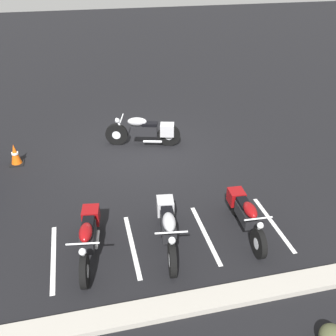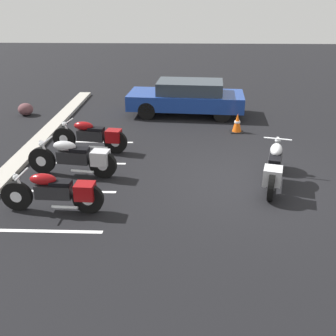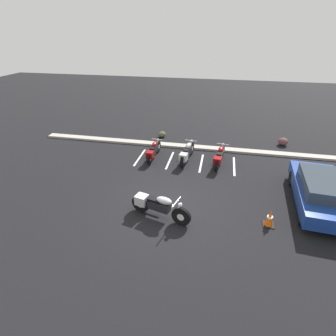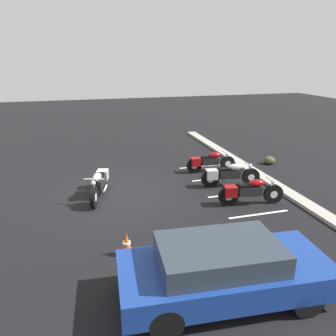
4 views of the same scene
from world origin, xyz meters
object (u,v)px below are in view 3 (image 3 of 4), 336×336
(parked_bike_1, at_px, (187,153))
(parked_bike_0, at_px, (153,151))
(parked_bike_2, at_px, (220,156))
(traffic_cone, at_px, (270,218))
(motorcycle_silver_featured, at_px, (157,206))
(landscape_rock_1, at_px, (162,134))
(landscape_rock_0, at_px, (283,142))
(car_blue, at_px, (321,191))

(parked_bike_1, bearing_deg, parked_bike_0, 99.26)
(parked_bike_2, relative_size, traffic_cone, 3.48)
(motorcycle_silver_featured, xyz_separation_m, landscape_rock_1, (-1.63, 7.96, -0.32))
(parked_bike_0, bearing_deg, traffic_cone, -126.62)
(landscape_rock_0, bearing_deg, car_blue, -87.40)
(parked_bike_0, relative_size, traffic_cone, 3.39)
(motorcycle_silver_featured, height_order, landscape_rock_0, motorcycle_silver_featured)
(parked_bike_1, bearing_deg, car_blue, -108.70)
(motorcycle_silver_featured, relative_size, parked_bike_2, 1.05)
(parked_bike_0, height_order, parked_bike_1, parked_bike_1)
(car_blue, xyz_separation_m, landscape_rock_1, (-7.71, 5.95, -0.49))
(motorcycle_silver_featured, relative_size, parked_bike_1, 1.02)
(traffic_cone, bearing_deg, landscape_rock_1, 126.63)
(parked_bike_0, relative_size, car_blue, 0.50)
(motorcycle_silver_featured, height_order, parked_bike_1, motorcycle_silver_featured)
(motorcycle_silver_featured, bearing_deg, parked_bike_1, 100.32)
(motorcycle_silver_featured, distance_m, parked_bike_2, 5.21)
(parked_bike_2, height_order, landscape_rock_1, parked_bike_2)
(parked_bike_0, xyz_separation_m, parked_bike_2, (3.50, -0.03, 0.01))
(parked_bike_0, relative_size, parked_bike_2, 0.98)
(parked_bike_1, bearing_deg, motorcycle_silver_featured, -177.16)
(landscape_rock_1, bearing_deg, parked_bike_0, -85.54)
(landscape_rock_0, bearing_deg, landscape_rock_1, -178.59)
(motorcycle_silver_featured, height_order, parked_bike_0, motorcycle_silver_featured)
(parked_bike_2, xyz_separation_m, landscape_rock_0, (3.69, 3.38, -0.24))
(parked_bike_1, bearing_deg, landscape_rock_0, -50.56)
(parked_bike_1, xyz_separation_m, car_blue, (5.66, -2.83, 0.19))
(landscape_rock_0, bearing_deg, parked_bike_2, -137.47)
(car_blue, bearing_deg, landscape_rock_1, 56.81)
(parked_bike_1, distance_m, traffic_cone, 5.76)
(parked_bike_1, relative_size, landscape_rock_0, 4.04)
(motorcycle_silver_featured, relative_size, car_blue, 0.54)
(parked_bike_1, bearing_deg, parked_bike_2, -84.59)
(parked_bike_1, height_order, landscape_rock_1, parked_bike_1)
(motorcycle_silver_featured, xyz_separation_m, parked_bike_1, (0.42, 4.83, -0.02))
(motorcycle_silver_featured, distance_m, landscape_rock_1, 8.13)
(parked_bike_2, relative_size, landscape_rock_0, 3.92)
(traffic_cone, bearing_deg, parked_bike_0, 140.62)
(motorcycle_silver_featured, bearing_deg, car_blue, 33.55)
(parked_bike_2, height_order, traffic_cone, parked_bike_2)
(motorcycle_silver_featured, bearing_deg, landscape_rock_1, 116.90)
(motorcycle_silver_featured, xyz_separation_m, car_blue, (6.08, 2.00, 0.17))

